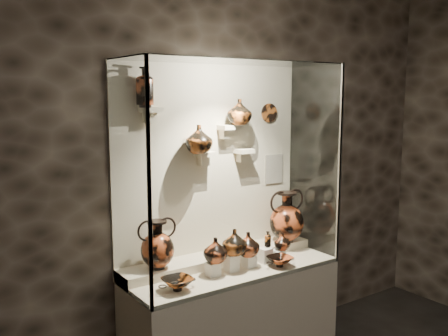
# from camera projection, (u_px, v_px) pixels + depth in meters

# --- Properties ---
(wall_back) EXTENTS (5.00, 0.02, 3.20)m
(wall_back) POSITION_uv_depth(u_px,v_px,m) (210.00, 165.00, 4.01)
(wall_back) COLOR black
(wall_back) RESTS_ON ground
(plinth) EXTENTS (1.70, 0.60, 0.80)m
(plinth) POSITION_uv_depth(u_px,v_px,m) (233.00, 320.00, 3.92)
(plinth) COLOR beige
(plinth) RESTS_ON floor
(front_tier) EXTENTS (1.68, 0.58, 0.03)m
(front_tier) POSITION_uv_depth(u_px,v_px,m) (233.00, 270.00, 3.86)
(front_tier) COLOR beige
(front_tier) RESTS_ON plinth
(rear_tier) EXTENTS (1.70, 0.25, 0.10)m
(rear_tier) POSITION_uv_depth(u_px,v_px,m) (220.00, 259.00, 4.00)
(rear_tier) COLOR beige
(rear_tier) RESTS_ON plinth
(back_panel) EXTENTS (1.70, 0.03, 1.60)m
(back_panel) POSITION_uv_depth(u_px,v_px,m) (210.00, 165.00, 4.00)
(back_panel) COLOR beige
(back_panel) RESTS_ON plinth
(glass_front) EXTENTS (1.70, 0.01, 1.60)m
(glass_front) POSITION_uv_depth(u_px,v_px,m) (258.00, 175.00, 3.51)
(glass_front) COLOR white
(glass_front) RESTS_ON plinth
(glass_left) EXTENTS (0.01, 0.60, 1.60)m
(glass_left) POSITION_uv_depth(u_px,v_px,m) (129.00, 181.00, 3.27)
(glass_left) COLOR white
(glass_left) RESTS_ON plinth
(glass_right) EXTENTS (0.01, 0.60, 1.60)m
(glass_right) POSITION_uv_depth(u_px,v_px,m) (314.00, 161.00, 4.22)
(glass_right) COLOR white
(glass_right) RESTS_ON plinth
(glass_top) EXTENTS (1.70, 0.60, 0.01)m
(glass_top) POSITION_uv_depth(u_px,v_px,m) (233.00, 62.00, 3.63)
(glass_top) COLOR white
(glass_top) RESTS_ON back_panel
(frame_post_left) EXTENTS (0.02, 0.02, 1.60)m
(frame_post_left) POSITION_uv_depth(u_px,v_px,m) (149.00, 187.00, 3.04)
(frame_post_left) COLOR gray
(frame_post_left) RESTS_ON plinth
(frame_post_right) EXTENTS (0.02, 0.02, 1.60)m
(frame_post_right) POSITION_uv_depth(u_px,v_px,m) (339.00, 165.00, 3.99)
(frame_post_right) COLOR gray
(frame_post_right) RESTS_ON plinth
(pedestal_a) EXTENTS (0.09, 0.09, 0.10)m
(pedestal_a) POSITION_uv_depth(u_px,v_px,m) (213.00, 269.00, 3.69)
(pedestal_a) COLOR silver
(pedestal_a) RESTS_ON front_tier
(pedestal_b) EXTENTS (0.09, 0.09, 0.13)m
(pedestal_b) POSITION_uv_depth(u_px,v_px,m) (231.00, 263.00, 3.78)
(pedestal_b) COLOR silver
(pedestal_b) RESTS_ON front_tier
(pedestal_c) EXTENTS (0.09, 0.09, 0.09)m
(pedestal_c) POSITION_uv_depth(u_px,v_px,m) (249.00, 261.00, 3.88)
(pedestal_c) COLOR silver
(pedestal_c) RESTS_ON front_tier
(pedestal_d) EXTENTS (0.09, 0.09, 0.12)m
(pedestal_d) POSITION_uv_depth(u_px,v_px,m) (265.00, 255.00, 3.97)
(pedestal_d) COLOR silver
(pedestal_d) RESTS_ON front_tier
(pedestal_e) EXTENTS (0.09, 0.09, 0.08)m
(pedestal_e) POSITION_uv_depth(u_px,v_px,m) (278.00, 255.00, 4.05)
(pedestal_e) COLOR silver
(pedestal_e) RESTS_ON front_tier
(bracket_ul) EXTENTS (0.14, 0.12, 0.04)m
(bracket_ul) POSITION_uv_depth(u_px,v_px,m) (151.00, 110.00, 3.57)
(bracket_ul) COLOR beige
(bracket_ul) RESTS_ON back_panel
(bracket_ca) EXTENTS (0.14, 0.12, 0.04)m
(bracket_ca) POSITION_uv_depth(u_px,v_px,m) (205.00, 154.00, 3.87)
(bracket_ca) COLOR beige
(bracket_ca) RESTS_ON back_panel
(bracket_cb) EXTENTS (0.10, 0.12, 0.04)m
(bracket_cb) POSITION_uv_depth(u_px,v_px,m) (226.00, 127.00, 3.95)
(bracket_cb) COLOR beige
(bracket_cb) RESTS_ON back_panel
(bracket_cc) EXTENTS (0.14, 0.12, 0.04)m
(bracket_cc) POSITION_uv_depth(u_px,v_px,m) (244.00, 151.00, 4.09)
(bracket_cc) COLOR beige
(bracket_cc) RESTS_ON back_panel
(amphora_left) EXTENTS (0.35, 0.35, 0.36)m
(amphora_left) POSITION_uv_depth(u_px,v_px,m) (158.00, 244.00, 3.62)
(amphora_left) COLOR #A2411F
(amphora_left) RESTS_ON rear_tier
(amphora_right) EXTENTS (0.37, 0.37, 0.44)m
(amphora_right) POSITION_uv_depth(u_px,v_px,m) (287.00, 217.00, 4.28)
(amphora_right) COLOR #A2411F
(amphora_right) RESTS_ON rear_tier
(jug_a) EXTENTS (0.22, 0.22, 0.19)m
(jug_a) POSITION_uv_depth(u_px,v_px,m) (215.00, 250.00, 3.67)
(jug_a) COLOR #A2411F
(jug_a) RESTS_ON pedestal_a
(jug_b) EXTENTS (0.22, 0.22, 0.20)m
(jug_b) POSITION_uv_depth(u_px,v_px,m) (234.00, 242.00, 3.76)
(jug_b) COLOR #AA521E
(jug_b) RESTS_ON pedestal_b
(jug_c) EXTENTS (0.22, 0.22, 0.19)m
(jug_c) POSITION_uv_depth(u_px,v_px,m) (248.00, 244.00, 3.85)
(jug_c) COLOR #A2411F
(jug_c) RESTS_ON pedestal_c
(jug_e) EXTENTS (0.17, 0.17, 0.14)m
(jug_e) POSITION_uv_depth(u_px,v_px,m) (282.00, 241.00, 4.04)
(jug_e) COLOR #A2411F
(jug_e) RESTS_ON pedestal_e
(lekythos_small) EXTENTS (0.07, 0.07, 0.14)m
(lekythos_small) POSITION_uv_depth(u_px,v_px,m) (267.00, 238.00, 3.98)
(lekythos_small) COLOR #AA521E
(lekythos_small) RESTS_ON pedestal_d
(kylix_left) EXTENTS (0.30, 0.27, 0.11)m
(kylix_left) POSITION_uv_depth(u_px,v_px,m) (177.00, 283.00, 3.41)
(kylix_left) COLOR #AA521E
(kylix_left) RESTS_ON front_tier
(kylix_right) EXTENTS (0.30, 0.27, 0.10)m
(kylix_right) POSITION_uv_depth(u_px,v_px,m) (280.00, 260.00, 3.88)
(kylix_right) COLOR #A2411F
(kylix_right) RESTS_ON front_tier
(lekythos_tall) EXTENTS (0.14, 0.14, 0.32)m
(lekythos_tall) POSITION_uv_depth(u_px,v_px,m) (145.00, 85.00, 3.50)
(lekythos_tall) COLOR #A2411F
(lekythos_tall) RESTS_ON bracket_ul
(ovoid_vase_a) EXTENTS (0.24, 0.24, 0.22)m
(ovoid_vase_a) POSITION_uv_depth(u_px,v_px,m) (199.00, 139.00, 3.76)
(ovoid_vase_a) COLOR #AA521E
(ovoid_vase_a) RESTS_ON bracket_ca
(ovoid_vase_b) EXTENTS (0.20, 0.20, 0.21)m
(ovoid_vase_b) POSITION_uv_depth(u_px,v_px,m) (239.00, 112.00, 3.95)
(ovoid_vase_b) COLOR #AA521E
(ovoid_vase_b) RESTS_ON bracket_cb
(wall_plate) EXTENTS (0.16, 0.02, 0.16)m
(wall_plate) POSITION_uv_depth(u_px,v_px,m) (269.00, 113.00, 4.25)
(wall_plate) COLOR #A55320
(wall_plate) RESTS_ON back_panel
(info_placard) EXTENTS (0.19, 0.01, 0.25)m
(info_placard) POSITION_uv_depth(u_px,v_px,m) (274.00, 169.00, 4.37)
(info_placard) COLOR beige
(info_placard) RESTS_ON back_panel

